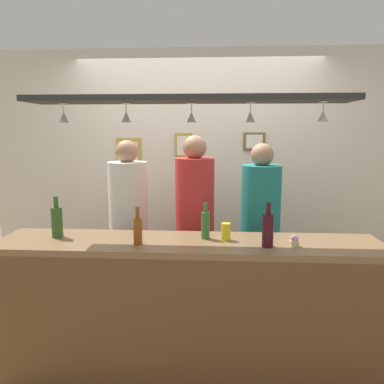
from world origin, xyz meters
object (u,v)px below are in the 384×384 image
object	(u,v)px
bottle_wine_dark_red	(268,230)
drink_can	(226,232)
bottle_beer_amber_tall	(138,230)
person_left_white_patterned_shirt	(128,216)
bottle_champagne_green	(57,221)
bottle_beer_green_import	(206,224)
person_right_teal_shirt	(260,220)
cupcake	(294,241)
person_middle_red_shirt	(195,214)
picture_frame_crest	(184,146)
picture_frame_caricature	(129,154)
picture_frame_upper_small	(254,141)

from	to	relation	value
bottle_wine_dark_red	drink_can	bearing A→B (deg)	152.69
bottle_beer_amber_tall	drink_can	distance (m)	0.62
person_left_white_patterned_shirt	bottle_wine_dark_red	xyz separation A→B (m)	(1.12, -0.79, 0.10)
bottle_wine_dark_red	drink_can	world-z (taller)	bottle_wine_dark_red
bottle_champagne_green	bottle_beer_green_import	bearing A→B (deg)	1.80
person_right_teal_shirt	bottle_beer_green_import	distance (m)	0.78
cupcake	person_middle_red_shirt	bearing A→B (deg)	132.83
person_left_white_patterned_shirt	cupcake	bearing A→B (deg)	-30.60
person_right_teal_shirt	drink_can	world-z (taller)	person_right_teal_shirt
drink_can	picture_frame_crest	size ratio (longest dim) A/B	0.47
person_middle_red_shirt	bottle_beer_amber_tall	distance (m)	0.86
picture_frame_caricature	picture_frame_crest	size ratio (longest dim) A/B	1.31
person_right_teal_shirt	picture_frame_crest	size ratio (longest dim) A/B	6.42
drink_can	picture_frame_crest	xyz separation A→B (m)	(-0.42, 1.36, 0.55)
person_left_white_patterned_shirt	bottle_champagne_green	xyz separation A→B (m)	(-0.37, -0.65, 0.10)
person_right_teal_shirt	bottle_champagne_green	world-z (taller)	person_right_teal_shirt
bottle_champagne_green	picture_frame_caricature	bearing A→B (deg)	80.72
picture_frame_upper_small	person_right_teal_shirt	bearing A→B (deg)	-89.80
bottle_wine_dark_red	picture_frame_upper_small	world-z (taller)	picture_frame_upper_small
person_left_white_patterned_shirt	person_right_teal_shirt	distance (m)	1.16
person_middle_red_shirt	picture_frame_caricature	distance (m)	1.13
bottle_beer_green_import	picture_frame_caricature	xyz separation A→B (m)	(-0.85, 1.33, 0.41)
bottle_beer_amber_tall	cupcake	size ratio (longest dim) A/B	3.33
person_left_white_patterned_shirt	picture_frame_crest	xyz separation A→B (m)	(0.43, 0.71, 0.60)
person_right_teal_shirt	bottle_beer_green_import	xyz separation A→B (m)	(-0.46, -0.62, 0.11)
bottle_beer_green_import	bottle_wine_dark_red	distance (m)	0.45
bottle_wine_dark_red	bottle_champagne_green	bearing A→B (deg)	174.61
drink_can	picture_frame_crest	bearing A→B (deg)	106.95
bottle_wine_dark_red	drink_can	size ratio (longest dim) A/B	2.46
bottle_beer_amber_tall	drink_can	size ratio (longest dim) A/B	2.13
person_right_teal_shirt	bottle_wine_dark_red	bearing A→B (deg)	-92.85
person_left_white_patterned_shirt	person_middle_red_shirt	bearing A→B (deg)	0.00
person_left_white_patterned_shirt	picture_frame_upper_small	bearing A→B (deg)	31.66
bottle_champagne_green	bottle_beer_amber_tall	distance (m)	0.64
picture_frame_upper_small	picture_frame_crest	bearing A→B (deg)	180.00
drink_can	cupcake	bearing A→B (deg)	-14.66
person_middle_red_shirt	bottle_wine_dark_red	world-z (taller)	person_middle_red_shirt
bottle_beer_amber_tall	picture_frame_caricature	bearing A→B (deg)	104.75
bottle_champagne_green	picture_frame_crest	size ratio (longest dim) A/B	1.15
drink_can	cupcake	size ratio (longest dim) A/B	1.56
bottle_beer_green_import	person_right_teal_shirt	bearing A→B (deg)	53.45
drink_can	bottle_beer_green_import	bearing A→B (deg)	167.14
bottle_champagne_green	person_right_teal_shirt	bearing A→B (deg)	23.04
person_middle_red_shirt	bottle_champagne_green	distance (m)	1.16
person_left_white_patterned_shirt	picture_frame_upper_small	xyz separation A→B (m)	(1.16, 0.71, 0.64)
picture_frame_caricature	bottle_wine_dark_red	bearing A→B (deg)	-49.88
picture_frame_caricature	picture_frame_crest	xyz separation A→B (m)	(0.58, 0.00, 0.09)
person_middle_red_shirt	bottle_champagne_green	world-z (taller)	person_middle_red_shirt
bottle_beer_amber_tall	picture_frame_crest	distance (m)	1.60
cupcake	picture_frame_upper_small	world-z (taller)	picture_frame_upper_small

